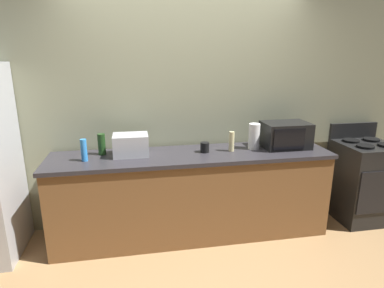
{
  "coord_description": "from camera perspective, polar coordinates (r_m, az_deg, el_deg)",
  "views": [
    {
      "loc": [
        -0.57,
        -2.68,
        1.88
      ],
      "look_at": [
        0.0,
        0.4,
        1.0
      ],
      "focal_mm": 30.49,
      "sensor_mm": 36.0,
      "label": 1
    }
  ],
  "objects": [
    {
      "name": "counter_run",
      "position": [
        3.44,
        0.0,
        -8.82
      ],
      "size": [
        2.84,
        0.64,
        0.9
      ],
      "color": "brown",
      "rests_on": "ground_plane"
    },
    {
      "name": "bottle_spray_cleaner",
      "position": [
        3.2,
        -18.38,
        -1.04
      ],
      "size": [
        0.06,
        0.06,
        0.21
      ],
      "primitive_type": "cylinder",
      "color": "#338CE5",
      "rests_on": "counter_run"
    },
    {
      "name": "ground_plane",
      "position": [
        3.32,
        1.31,
        -18.76
      ],
      "size": [
        8.0,
        8.0,
        0.0
      ],
      "primitive_type": "plane",
      "color": "#A87F51"
    },
    {
      "name": "back_wall",
      "position": [
        3.58,
        -1.2,
        7.17
      ],
      "size": [
        6.4,
        0.1,
        2.7
      ],
      "primitive_type": "cube",
      "color": "gray",
      "rests_on": "ground_plane"
    },
    {
      "name": "mug_black",
      "position": [
        3.31,
        2.25,
        -0.59
      ],
      "size": [
        0.09,
        0.09,
        0.1
      ],
      "primitive_type": "cylinder",
      "color": "black",
      "rests_on": "counter_run"
    },
    {
      "name": "bottle_hand_soap",
      "position": [
        3.36,
        6.93,
        0.44
      ],
      "size": [
        0.06,
        0.06,
        0.21
      ],
      "primitive_type": "cylinder",
      "color": "beige",
      "rests_on": "counter_run"
    },
    {
      "name": "stove_range",
      "position": [
        4.25,
        27.7,
        -5.68
      ],
      "size": [
        0.6,
        0.61,
        1.08
      ],
      "color": "black",
      "rests_on": "ground_plane"
    },
    {
      "name": "paper_towel_roll",
      "position": [
        3.47,
        10.8,
        1.32
      ],
      "size": [
        0.12,
        0.12,
        0.27
      ],
      "primitive_type": "cylinder",
      "color": "white",
      "rests_on": "counter_run"
    },
    {
      "name": "microwave",
      "position": [
        3.61,
        16.02,
        1.53
      ],
      "size": [
        0.48,
        0.35,
        0.27
      ],
      "color": "black",
      "rests_on": "counter_run"
    },
    {
      "name": "toaster_oven",
      "position": [
        3.26,
        -10.66,
        -0.15
      ],
      "size": [
        0.34,
        0.26,
        0.21
      ],
      "primitive_type": "cube",
      "color": "#B7BABF",
      "rests_on": "counter_run"
    },
    {
      "name": "bottle_wine",
      "position": [
        3.35,
        -15.52,
        -0.04
      ],
      "size": [
        0.07,
        0.07,
        0.21
      ],
      "primitive_type": "cylinder",
      "color": "#1E3F19",
      "rests_on": "counter_run"
    }
  ]
}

